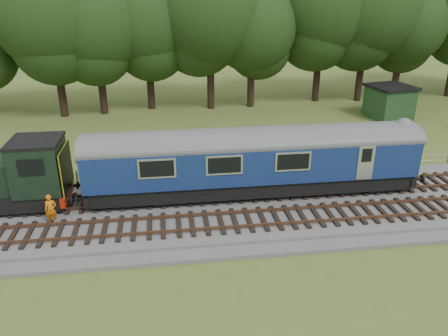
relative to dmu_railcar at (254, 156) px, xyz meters
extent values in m
plane|color=#4F6425|center=(-0.10, -1.40, -2.61)|extent=(120.00, 120.00, 0.00)
cube|color=#4C4C4F|center=(-0.10, -1.40, -2.43)|extent=(70.00, 7.00, 0.35)
cube|color=brown|center=(-0.10, -0.72, -2.12)|extent=(66.50, 0.07, 0.14)
cube|color=brown|center=(-0.10, 0.72, -2.12)|extent=(66.50, 0.07, 0.14)
cube|color=brown|center=(-0.10, -3.72, -2.12)|extent=(66.50, 0.07, 0.14)
cube|color=brown|center=(-0.10, -2.28, -2.12)|extent=(66.50, 0.07, 0.14)
cube|color=black|center=(-0.01, 0.00, -1.55)|extent=(17.46, 2.52, 0.85)
cube|color=navy|center=(-0.01, 0.00, -0.12)|extent=(18.00, 2.80, 2.05)
cube|color=#FFF115|center=(9.01, 0.00, -0.50)|extent=(0.06, 2.74, 1.30)
cube|color=black|center=(5.99, 0.00, -1.75)|extent=(2.60, 2.00, 0.55)
cube|color=black|center=(-6.01, 0.00, -1.75)|extent=(2.60, 2.00, 0.55)
cube|color=black|center=(-11.21, 0.00, 0.05)|extent=(2.40, 2.55, 2.60)
cube|color=#A01C0C|center=(-10.03, 0.00, -1.55)|extent=(0.25, 2.60, 0.55)
cube|color=#FFF115|center=(-9.89, 0.00, -0.15)|extent=(0.06, 2.55, 2.30)
imported|color=orange|center=(-10.42, -1.98, -1.48)|extent=(0.63, 0.48, 1.56)
cube|color=#1B3B1D|center=(15.41, 14.53, -1.24)|extent=(3.82, 3.82, 2.72)
cube|color=black|center=(15.41, 14.53, 0.23)|extent=(4.21, 4.21, 0.22)
camera|label=1|loc=(-4.59, -21.71, 8.62)|focal=35.00mm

